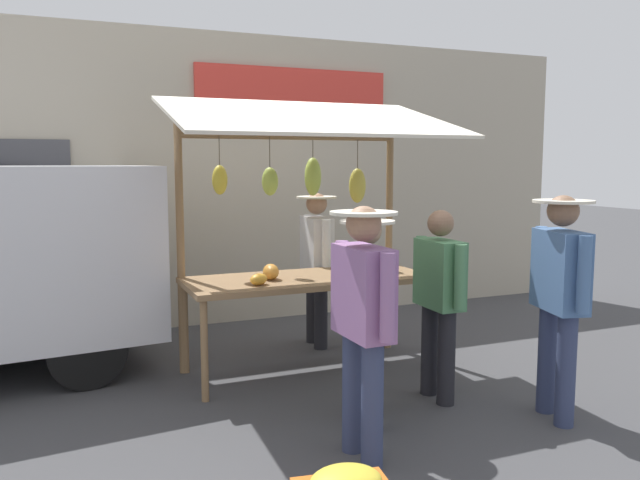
% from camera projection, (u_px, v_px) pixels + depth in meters
% --- Properties ---
extents(ground_plane, '(40.00, 40.00, 0.00)m').
position_uv_depth(ground_plane, '(307.00, 371.00, 5.98)').
color(ground_plane, '#424244').
extents(street_backdrop, '(9.00, 0.30, 3.40)m').
position_uv_depth(street_backdrop, '(235.00, 180.00, 7.77)').
color(street_backdrop, '#B2A893').
rests_on(street_backdrop, ground).
extents(market_stall, '(2.50, 1.46, 2.50)m').
position_uv_depth(market_stall, '(308.00, 205.00, 5.82)').
color(market_stall, olive).
rests_on(market_stall, ground).
extents(vendor_with_sunhat, '(0.41, 0.69, 1.60)m').
position_uv_depth(vendor_with_sunhat, '(317.00, 257.00, 6.71)').
color(vendor_with_sunhat, '#232328').
rests_on(vendor_with_sunhat, ground).
extents(shopper_in_grey_tee, '(0.43, 0.70, 1.65)m').
position_uv_depth(shopper_in_grey_tee, '(363.00, 312.00, 4.10)').
color(shopper_in_grey_tee, navy).
rests_on(shopper_in_grey_tee, ground).
extents(shopper_with_shopping_bag, '(0.23, 0.67, 1.54)m').
position_uv_depth(shopper_with_shopping_bag, '(439.00, 293.00, 5.18)').
color(shopper_with_shopping_bag, '#232328').
rests_on(shopper_with_shopping_bag, ground).
extents(shopper_with_ponytail, '(0.43, 0.69, 1.68)m').
position_uv_depth(shopper_with_ponytail, '(560.00, 288.00, 4.76)').
color(shopper_with_ponytail, navy).
rests_on(shopper_with_ponytail, ground).
extents(shopper_in_striped_shirt, '(0.40, 0.65, 1.53)m').
position_uv_depth(shopper_in_striped_shirt, '(367.00, 304.00, 4.69)').
color(shopper_in_striped_shirt, navy).
rests_on(shopper_in_striped_shirt, ground).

